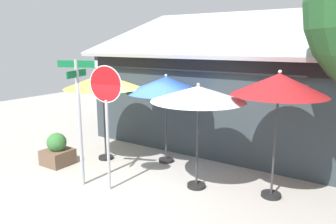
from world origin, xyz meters
TOP-DOWN VIEW (x-y plane):
  - ground_plane at (0.00, 0.00)m, footprint 28.00×28.00m
  - cafe_building at (0.43, 4.71)m, footprint 8.95×5.14m
  - street_sign_post at (-1.05, -0.81)m, footprint 0.92×0.86m
  - stop_sign at (-0.32, -0.65)m, footprint 0.83×0.16m
  - patio_umbrella_mustard_left at (-1.85, 0.80)m, footprint 2.22×2.22m
  - patio_umbrella_royal_blue_center at (-0.20, 1.60)m, footprint 2.26×2.26m
  - patio_umbrella_ivory_right at (1.36, 0.57)m, footprint 2.18×2.18m
  - patio_umbrella_crimson_far_right at (3.01, 1.07)m, footprint 2.02×2.02m
  - sidewalk_planter at (-2.68, -0.28)m, footprint 0.74×0.74m

SIDE VIEW (x-z plane):
  - ground_plane at x=0.00m, z-range -0.10..0.00m
  - sidewalk_planter at x=-2.68m, z-range -0.07..0.85m
  - cafe_building at x=0.43m, z-range -0.65..4.03m
  - street_sign_post at x=-1.05m, z-range 0.36..3.40m
  - stop_sign at x=-0.32m, z-range 0.61..3.54m
  - patio_umbrella_royal_blue_center at x=-0.20m, z-range 0.97..3.54m
  - patio_umbrella_ivory_right at x=1.36m, z-range 1.00..3.52m
  - patio_umbrella_mustard_left at x=-1.85m, z-range 1.02..3.64m
  - patio_umbrella_crimson_far_right at x=3.01m, z-range 1.10..3.96m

